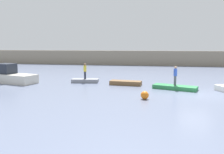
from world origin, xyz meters
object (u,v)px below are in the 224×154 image
at_px(rowboat_grey, 85,81).
at_px(mooring_buoy, 145,95).
at_px(rowboat_brown, 126,83).
at_px(person_yellow_shirt, 85,70).
at_px(person_blue_shirt, 175,75).
at_px(rowboat_green, 175,87).
at_px(motorboat, 11,76).

distance_m(rowboat_grey, mooring_buoy, 9.64).
relative_size(rowboat_grey, mooring_buoy, 4.68).
xyz_separation_m(rowboat_brown, person_yellow_shirt, (-4.54, 0.80, 1.14)).
height_order(rowboat_brown, person_blue_shirt, person_blue_shirt).
height_order(rowboat_green, person_blue_shirt, person_blue_shirt).
bearing_deg(rowboat_green, mooring_buoy, -100.38).
bearing_deg(rowboat_brown, rowboat_green, -13.26).
distance_m(person_blue_shirt, mooring_buoy, 5.28).
relative_size(person_blue_shirt, person_yellow_shirt, 1.05).
bearing_deg(motorboat, rowboat_green, -3.25).
xyz_separation_m(motorboat, mooring_buoy, (14.68, -5.46, -0.39)).
relative_size(rowboat_green, person_yellow_shirt, 2.31).
bearing_deg(rowboat_grey, mooring_buoy, -52.52).
height_order(rowboat_grey, person_blue_shirt, person_blue_shirt).
distance_m(motorboat, person_blue_shirt, 17.29).
xyz_separation_m(person_yellow_shirt, mooring_buoy, (6.73, -6.90, -1.05)).
xyz_separation_m(person_blue_shirt, mooring_buoy, (-2.57, -4.49, -1.07)).
bearing_deg(motorboat, mooring_buoy, -20.42).
relative_size(rowboat_green, person_blue_shirt, 2.20).
relative_size(rowboat_brown, person_yellow_shirt, 1.87).
bearing_deg(rowboat_green, person_yellow_shirt, -175.11).
xyz_separation_m(rowboat_green, person_yellow_shirt, (-9.30, 2.42, 1.17)).
bearing_deg(motorboat, person_yellow_shirt, 10.25).
height_order(motorboat, mooring_buoy, motorboat).
xyz_separation_m(rowboat_brown, rowboat_green, (4.76, -1.62, -0.03)).
bearing_deg(rowboat_grey, rowboat_green, -21.35).
distance_m(rowboat_green, person_blue_shirt, 1.19).
bearing_deg(person_yellow_shirt, motorboat, -169.75).
height_order(person_blue_shirt, mooring_buoy, person_blue_shirt).
bearing_deg(rowboat_brown, person_yellow_shirt, 175.60).
bearing_deg(rowboat_green, person_blue_shirt, -70.55).
relative_size(motorboat, rowboat_green, 1.53).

